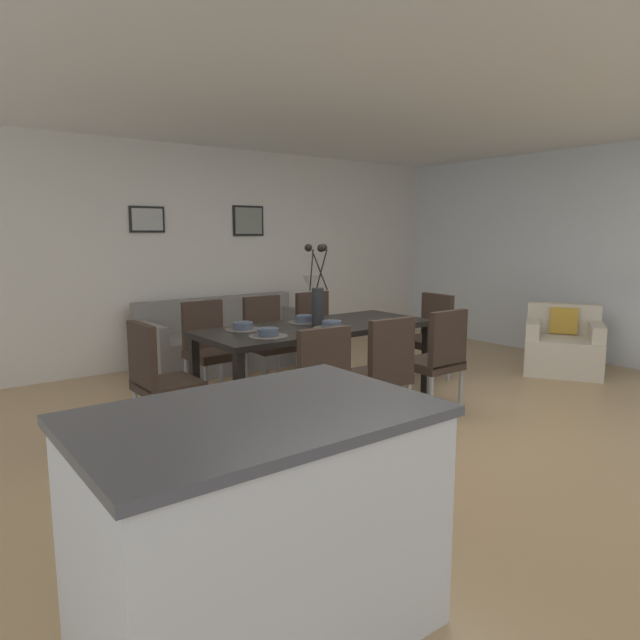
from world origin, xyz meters
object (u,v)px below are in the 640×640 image
(sofa, at_px, (228,343))
(armchair, at_px, (563,347))
(dining_chair_far_left, at_px, (382,368))
(dining_chair_near_left, at_px, (316,382))
(framed_picture_left, at_px, (147,219))
(framed_picture_center, at_px, (248,221))
(table_lamp, at_px, (311,286))
(centerpiece_vase, at_px, (318,294))
(bowl_far_left, at_px, (332,324))
(dining_chair_far_right, at_px, (268,336))
(bowl_far_right, at_px, (305,318))
(dining_chair_head_west, at_px, (158,376))
(dining_chair_head_east, at_px, (429,332))
(dining_chair_mid_left, at_px, (438,356))
(dining_chair_mid_right, at_px, (318,330))
(dining_table, at_px, (318,333))
(side_table, at_px, (311,334))
(dining_chair_near_right, at_px, (209,344))
(bowl_near_right, at_px, (243,325))
(bowl_near_left, at_px, (268,332))

(sofa, distance_m, armchair, 3.87)
(dining_chair_far_left, bearing_deg, dining_chair_near_left, -178.52)
(framed_picture_left, height_order, framed_picture_center, framed_picture_center)
(table_lamp, bearing_deg, centerpiece_vase, -124.93)
(dining_chair_far_left, xyz_separation_m, bowl_far_left, (0.01, 0.66, 0.27))
(dining_chair_far_left, relative_size, dining_chair_far_right, 1.00)
(bowl_far_right, relative_size, framed_picture_center, 0.39)
(bowl_far_left, bearing_deg, dining_chair_head_west, 173.18)
(centerpiece_vase, bearing_deg, sofa, 87.77)
(dining_chair_head_east, height_order, armchair, dining_chair_head_east)
(sofa, bearing_deg, dining_chair_near_left, -105.57)
(dining_chair_mid_left, bearing_deg, armchair, 3.28)
(dining_chair_near_left, xyz_separation_m, bowl_far_left, (0.69, 0.68, 0.27))
(dining_chair_mid_right, bearing_deg, framed_picture_left, 131.94)
(sofa, distance_m, framed_picture_left, 1.69)
(framed_picture_left, bearing_deg, dining_table, -74.16)
(dining_chair_mid_right, bearing_deg, bowl_far_right, -135.24)
(dining_chair_near_left, height_order, dining_chair_far_right, same)
(dining_chair_far_right, xyz_separation_m, side_table, (1.26, 0.95, -0.25))
(dining_chair_near_right, xyz_separation_m, dining_chair_mid_left, (1.35, -1.68, 0.00))
(dining_chair_far_right, relative_size, sofa, 0.45)
(dining_chair_far_right, distance_m, dining_chair_head_east, 1.74)
(side_table, bearing_deg, dining_table, -124.93)
(dining_chair_near_left, xyz_separation_m, framed_picture_center, (1.35, 3.21, 1.21))
(bowl_near_right, bearing_deg, sofa, 66.01)
(bowl_far_left, relative_size, side_table, 0.33)
(dining_chair_head_west, height_order, bowl_far_right, dining_chair_head_west)
(dining_chair_mid_left, bearing_deg, centerpiece_vase, 129.26)
(bowl_near_right, bearing_deg, framed_picture_center, 58.17)
(dining_chair_near_right, xyz_separation_m, bowl_near_left, (0.01, -1.05, 0.27))
(dining_chair_head_east, distance_m, centerpiece_vase, 1.60)
(dining_chair_mid_left, xyz_separation_m, centerpiece_vase, (-0.68, 0.83, 0.51))
(framed_picture_center, bearing_deg, dining_chair_far_left, -101.89)
(dining_table, relative_size, framed_picture_center, 5.05)
(dining_table, height_order, dining_chair_near_left, dining_chair_near_left)
(dining_chair_near_left, relative_size, bowl_near_left, 5.41)
(dining_chair_near_left, bearing_deg, side_table, 54.04)
(bowl_near_left, relative_size, framed_picture_left, 0.42)
(dining_chair_head_east, relative_size, framed_picture_center, 2.11)
(dining_table, distance_m, bowl_near_left, 0.70)
(bowl_near_right, xyz_separation_m, sofa, (0.73, 1.65, -0.50))
(dining_chair_far_left, distance_m, framed_picture_center, 3.48)
(dining_chair_head_west, relative_size, bowl_far_left, 5.41)
(sofa, relative_size, armchair, 1.86)
(dining_chair_mid_right, xyz_separation_m, armchair, (2.32, -1.56, -0.23))
(dining_chair_head_east, relative_size, bowl_near_right, 5.41)
(dining_chair_mid_left, distance_m, bowl_near_right, 1.72)
(dining_chair_far_right, relative_size, dining_chair_mid_right, 1.00)
(dining_chair_far_right, bearing_deg, bowl_near_right, -135.28)
(dining_chair_near_left, distance_m, bowl_near_right, 1.12)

